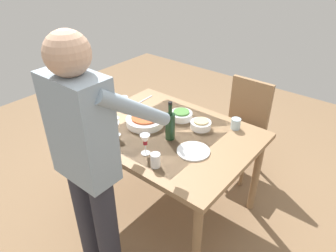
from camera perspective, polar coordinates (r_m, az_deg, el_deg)
ground_plane at (r=2.83m, az=0.00°, el=-14.17°), size 6.00×6.00×0.00m
dining_table at (r=2.40m, az=0.00°, el=-2.67°), size 1.30×0.99×0.76m
chair_near at (r=3.03m, az=13.72°, el=0.83°), size 0.40×0.40×0.91m
person_server at (r=1.79m, az=-14.39°, el=-6.18°), size 0.42×0.61×1.69m
wine_bottle at (r=2.22m, az=0.40°, el=0.13°), size 0.07×0.07×0.30m
wine_glass_left at (r=2.07m, az=-4.24°, el=-2.74°), size 0.07×0.07×0.15m
wine_glass_right at (r=2.29m, az=-9.71°, el=0.51°), size 0.07×0.07×0.15m
water_cup_near_left at (r=2.43m, az=12.38°, el=0.42°), size 0.07×0.07×0.09m
water_cup_near_right at (r=2.69m, az=-8.16°, el=4.34°), size 0.08×0.08×0.10m
water_cup_far_left at (r=1.98m, az=-2.32°, el=-6.32°), size 0.06×0.06×0.10m
serving_bowl_pasta at (r=2.44m, az=-4.23°, el=1.02°), size 0.30×0.30×0.07m
side_bowl_salad at (r=2.51m, az=2.47°, el=2.05°), size 0.18×0.18×0.07m
side_bowl_bread at (r=2.39m, az=6.06°, el=0.31°), size 0.16×0.16×0.07m
dinner_plate_near at (r=2.14m, az=4.70°, el=-4.63°), size 0.23×0.23×0.01m
dinner_plate_far at (r=2.49m, az=-11.61°, el=0.43°), size 0.23×0.23×0.01m
table_knife at (r=2.83m, az=-4.27°, el=4.91°), size 0.02×0.20×0.00m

